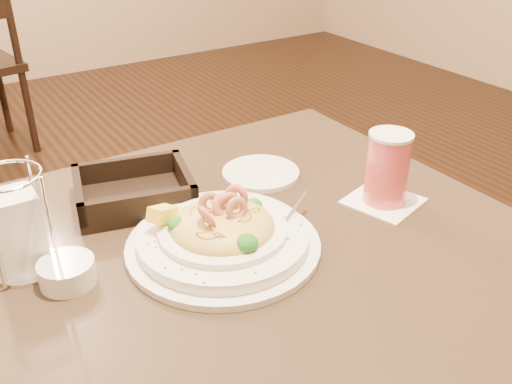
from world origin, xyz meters
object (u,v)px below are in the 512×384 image
pasta_bowl (223,234)px  side_plate (261,173)px  main_table (262,337)px  butter_ramekin (67,272)px  drink_glass (387,169)px  bread_basket (134,193)px  napkin_caddy (18,229)px

pasta_bowl → side_plate: pasta_bowl is taller
main_table → side_plate: size_ratio=5.61×
butter_ramekin → drink_glass: bearing=-7.8°
main_table → pasta_bowl: pasta_bowl is taller
bread_basket → butter_ramekin: bread_basket is taller
main_table → bread_basket: size_ratio=3.65×
pasta_bowl → drink_glass: size_ratio=2.28×
bread_basket → butter_ramekin: 0.25m
main_table → drink_glass: 0.40m
main_table → drink_glass: bearing=-4.9°
side_plate → main_table: bearing=-122.4°
main_table → napkin_caddy: bearing=160.3°
drink_glass → side_plate: drink_glass is taller
main_table → pasta_bowl: bearing=174.6°
drink_glass → napkin_caddy: napkin_caddy is taller
pasta_bowl → drink_glass: bearing=-5.0°
napkin_caddy → butter_ramekin: 0.10m
bread_basket → napkin_caddy: size_ratio=1.46×
main_table → pasta_bowl: size_ratio=2.56×
napkin_caddy → bread_basket: bearing=24.3°
drink_glass → bread_basket: (-0.40, 0.25, -0.05)m
drink_glass → butter_ramekin: drink_glass is taller
napkin_caddy → side_plate: bearing=7.8°
napkin_caddy → drink_glass: bearing=-13.7°
napkin_caddy → side_plate: 0.50m
main_table → napkin_caddy: 0.49m
side_plate → butter_ramekin: 0.46m
side_plate → napkin_caddy: bearing=-172.2°
drink_glass → side_plate: (-0.14, 0.22, -0.07)m
main_table → side_plate: bearing=57.6°
pasta_bowl → napkin_caddy: napkin_caddy is taller
main_table → bread_basket: bearing=121.0°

